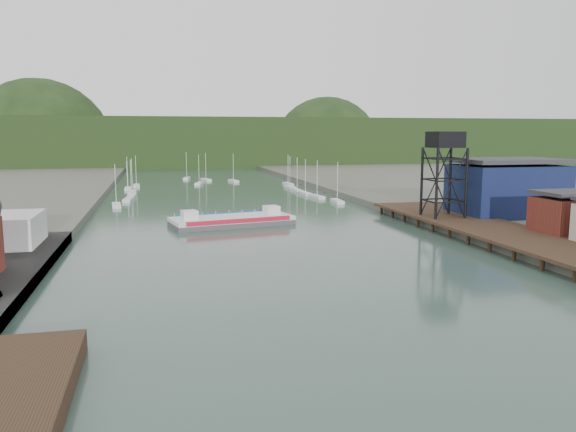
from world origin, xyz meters
name	(u,v)px	position (x,y,z in m)	size (l,w,h in m)	color
ground	(401,365)	(0.00, 0.00, 0.00)	(600.00, 600.00, 0.00)	#2D4740
east_pier	(491,228)	(37.00, 45.00, 1.90)	(14.00, 70.00, 2.45)	black
lift_tower	(445,145)	(35.00, 58.00, 15.65)	(6.50, 6.50, 16.00)	black
blue_shed	(507,188)	(50.00, 60.00, 7.06)	(20.50, 14.50, 11.30)	#0D0F3D
marina_sailboats	(215,189)	(0.08, 138.46, 0.35)	(57.71, 92.65, 0.90)	silver
distant_hills	(179,146)	(-3.98, 301.35, 10.38)	(500.00, 120.00, 80.00)	black
chain_ferry	(232,220)	(-3.73, 70.00, 0.97)	(24.76, 13.71, 3.37)	#49484B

